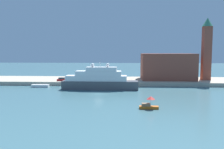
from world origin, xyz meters
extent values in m
plane|color=#3D6670|center=(0.00, 0.00, 0.00)|extent=(400.00, 400.00, 0.00)
cube|color=#ADA38E|center=(0.00, 26.51, 0.74)|extent=(110.00, 21.01, 1.47)
cube|color=#4C4C51|center=(-0.43, 8.87, 1.47)|extent=(25.94, 4.71, 2.95)
cube|color=white|center=(-1.72, 8.87, 3.86)|extent=(20.75, 4.34, 1.83)
cube|color=white|center=(-0.95, 8.87, 5.57)|extent=(15.56, 3.96, 1.58)
cube|color=white|center=(0.09, 8.87, 7.04)|extent=(10.37, 3.58, 1.36)
cylinder|color=silver|center=(-0.43, 8.87, 9.02)|extent=(0.16, 0.16, 2.60)
sphere|color=white|center=(2.17, 8.87, 8.35)|extent=(1.27, 1.27, 1.27)
sphere|color=white|center=(-3.02, 8.87, 8.35)|extent=(1.27, 1.27, 1.27)
cube|color=#C66019|center=(13.55, -17.91, 0.31)|extent=(4.30, 1.35, 0.62)
cube|color=#8C6647|center=(12.90, -17.91, 0.95)|extent=(1.89, 1.08, 0.64)
cylinder|color=#B2B2B2|center=(13.98, -17.91, 1.42)|extent=(0.06, 0.06, 1.58)
cone|color=red|center=(13.98, -17.91, 2.54)|extent=(1.90, 1.90, 0.67)
cube|color=silver|center=(-22.75, 12.18, 0.49)|extent=(6.29, 1.75, 0.99)
cube|color=brown|center=(25.62, 27.08, 6.82)|extent=(21.31, 13.40, 10.69)
cube|color=brown|center=(40.98, 26.44, 12.23)|extent=(3.25, 3.25, 21.51)
cone|color=#387A5B|center=(40.98, 26.44, 24.72)|extent=(4.23, 4.23, 3.48)
cube|color=#B21E1E|center=(-16.45, 19.35, 1.86)|extent=(4.04, 1.65, 0.78)
cube|color=#262D33|center=(-16.65, 19.35, 2.53)|extent=(2.42, 1.49, 0.55)
cylinder|color=maroon|center=(-11.67, 20.84, 2.18)|extent=(0.36, 0.36, 1.42)
sphere|color=tan|center=(-11.67, 20.84, 3.01)|extent=(0.24, 0.24, 0.24)
cylinder|color=black|center=(3.15, 17.00, 1.80)|extent=(0.46, 0.46, 0.66)
camera|label=1|loc=(8.15, -69.78, 12.86)|focal=37.19mm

